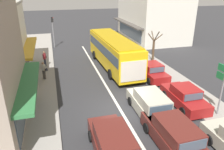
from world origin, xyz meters
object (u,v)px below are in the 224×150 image
(pedestrian_with_handbag_near, at_px, (44,69))
(parked_sedan_kerb_third, at_px, (151,71))
(city_bus, at_px, (113,50))
(wagon_queue_far_back, at_px, (113,144))
(street_tree_right, at_px, (153,50))
(wagon_behind_bus_mid, at_px, (174,134))
(parked_sedan_kerb_second, at_px, (184,97))
(traffic_light_downstreet, at_px, (53,27))
(pedestrian_browsing_midblock, at_px, (45,58))
(wagon_behind_bus_near, at_px, (150,104))
(parked_wagon_kerb_rear, at_px, (132,55))

(pedestrian_with_handbag_near, bearing_deg, parked_sedan_kerb_third, -12.44)
(city_bus, bearing_deg, pedestrian_with_handbag_near, -166.80)
(wagon_queue_far_back, height_order, street_tree_right, street_tree_right)
(parked_sedan_kerb_third, relative_size, street_tree_right, 1.09)
(wagon_behind_bus_mid, bearing_deg, city_bus, 88.71)
(wagon_behind_bus_mid, bearing_deg, parked_sedan_kerb_second, 50.62)
(city_bus, height_order, pedestrian_with_handbag_near, city_bus)
(city_bus, bearing_deg, traffic_light_downstreet, 119.91)
(pedestrian_with_handbag_near, distance_m, pedestrian_browsing_midblock, 3.50)
(pedestrian_with_handbag_near, height_order, pedestrian_browsing_midblock, same)
(wagon_behind_bus_near, relative_size, pedestrian_with_handbag_near, 2.78)
(city_bus, relative_size, pedestrian_browsing_midblock, 6.71)
(street_tree_right, bearing_deg, pedestrian_with_handbag_near, -174.83)
(wagon_behind_bus_mid, distance_m, parked_wagon_kerb_rear, 14.48)
(parked_wagon_kerb_rear, bearing_deg, parked_sedan_kerb_third, -90.08)
(wagon_behind_bus_mid, relative_size, street_tree_right, 1.16)
(parked_sedan_kerb_second, relative_size, traffic_light_downstreet, 1.00)
(pedestrian_with_handbag_near, bearing_deg, street_tree_right, 5.17)
(wagon_queue_far_back, xyz_separation_m, parked_sedan_kerb_third, (6.24, 8.81, -0.08))
(street_tree_right, height_order, pedestrian_with_handbag_near, street_tree_right)
(city_bus, xyz_separation_m, pedestrian_browsing_midblock, (-6.97, 1.85, -0.81))
(street_tree_right, bearing_deg, parked_sedan_kerb_third, -117.36)
(wagon_queue_far_back, distance_m, parked_sedan_kerb_second, 7.30)
(wagon_queue_far_back, distance_m, pedestrian_with_handbag_near, 11.46)
(wagon_behind_bus_near, height_order, parked_sedan_kerb_second, wagon_behind_bus_near)
(city_bus, height_order, wagon_queue_far_back, city_bus)
(parked_wagon_kerb_rear, distance_m, pedestrian_browsing_midblock, 9.61)
(wagon_behind_bus_mid, height_order, traffic_light_downstreet, traffic_light_downstreet)
(wagon_behind_bus_near, distance_m, parked_sedan_kerb_third, 6.32)
(parked_sedan_kerb_second, height_order, street_tree_right, street_tree_right)
(city_bus, relative_size, street_tree_right, 2.81)
(wagon_behind_bus_mid, distance_m, wagon_behind_bus_near, 3.28)
(traffic_light_downstreet, bearing_deg, parked_sedan_kerb_third, -58.70)
(street_tree_right, bearing_deg, wagon_behind_bus_near, -116.52)
(traffic_light_downstreet, bearing_deg, street_tree_right, -46.71)
(wagon_queue_far_back, height_order, parked_wagon_kerb_rear, same)
(city_bus, xyz_separation_m, parked_sedan_kerb_third, (2.62, -3.78, -1.22))
(wagon_behind_bus_near, xyz_separation_m, parked_sedan_kerb_third, (2.78, 5.68, -0.08))
(pedestrian_with_handbag_near, bearing_deg, parked_wagon_kerb_rear, 17.74)
(wagon_behind_bus_near, distance_m, traffic_light_downstreet, 20.34)
(city_bus, relative_size, wagon_queue_far_back, 2.43)
(wagon_behind_bus_mid, relative_size, pedestrian_browsing_midblock, 2.78)
(wagon_behind_bus_near, height_order, traffic_light_downstreet, traffic_light_downstreet)
(pedestrian_with_handbag_near, bearing_deg, wagon_behind_bus_near, -48.65)
(wagon_behind_bus_near, relative_size, parked_sedan_kerb_second, 1.07)
(pedestrian_browsing_midblock, bearing_deg, wagon_behind_bus_mid, -65.40)
(wagon_behind_bus_near, bearing_deg, parked_wagon_kerb_rear, 75.68)
(parked_wagon_kerb_rear, distance_m, pedestrian_with_handbag_near, 10.14)
(street_tree_right, bearing_deg, wagon_queue_far_back, -123.35)
(city_bus, distance_m, parked_sedan_kerb_second, 9.52)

